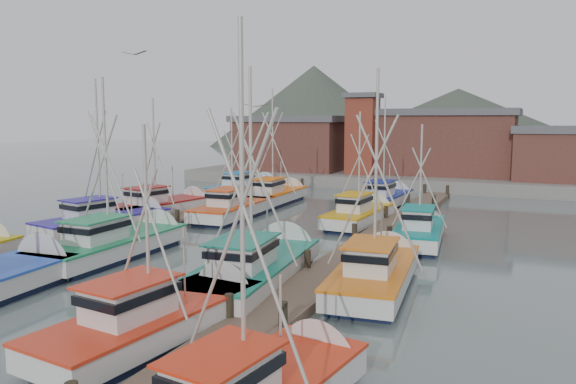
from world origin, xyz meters
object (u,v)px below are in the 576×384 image
at_px(boat_1, 166,316).
at_px(boat_8, 237,208).
at_px(boat_4, 119,243).
at_px(boat_12, 276,195).
at_px(lookout_tower, 362,133).

bearing_deg(boat_1, boat_8, 120.12).
distance_m(boat_4, boat_12, 19.87).
relative_size(lookout_tower, boat_1, 0.93).
bearing_deg(boat_4, boat_12, 90.74).
bearing_deg(boat_12, boat_4, -90.34).
xyz_separation_m(lookout_tower, boat_12, (-2.72, -15.66, -4.86)).
bearing_deg(boat_8, boat_12, 89.88).
bearing_deg(lookout_tower, boat_8, -96.03).
height_order(lookout_tower, boat_8, lookout_tower).
xyz_separation_m(boat_1, boat_12, (-9.18, 27.79, 0.01)).
xyz_separation_m(boat_1, boat_4, (-8.74, 7.93, 0.01)).
distance_m(boat_4, boat_8, 12.63).
distance_m(boat_1, boat_8, 22.39).
xyz_separation_m(boat_4, boat_12, (-0.44, 19.86, 0.00)).
height_order(lookout_tower, boat_1, lookout_tower).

